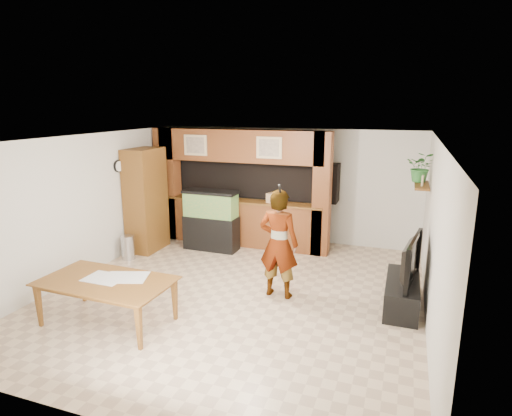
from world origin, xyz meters
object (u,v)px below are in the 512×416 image
at_px(pantry_cabinet, 146,200).
at_px(aquarium, 211,221).
at_px(dining_table, 106,303).
at_px(television, 405,259).
at_px(person, 279,244).

xyz_separation_m(pantry_cabinet, aquarium, (1.33, 0.45, -0.47)).
bearing_deg(dining_table, television, 27.88).
distance_m(person, dining_table, 2.78).
distance_m(television, dining_table, 4.53).
bearing_deg(person, television, -169.42).
distance_m(pantry_cabinet, dining_table, 3.44).
distance_m(aquarium, person, 2.74).
relative_size(aquarium, person, 0.73).
bearing_deg(pantry_cabinet, person, -21.35).
height_order(pantry_cabinet, person, pantry_cabinet).
distance_m(television, person, 1.98).
height_order(aquarium, person, person).
bearing_deg(person, pantry_cabinet, -17.91).
distance_m(aquarium, television, 4.31).
bearing_deg(dining_table, pantry_cabinet, 114.65).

